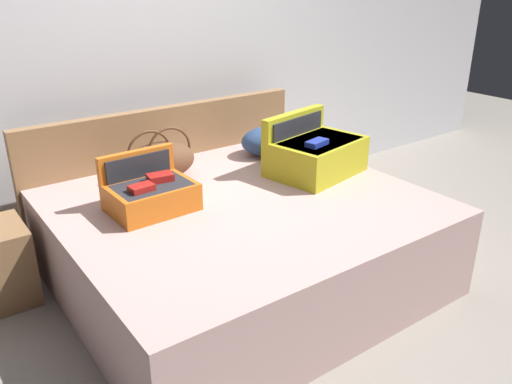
{
  "coord_description": "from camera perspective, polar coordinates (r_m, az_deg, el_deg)",
  "views": [
    {
      "loc": [
        -1.54,
        -1.87,
        1.75
      ],
      "look_at": [
        0.0,
        0.27,
        0.64
      ],
      "focal_mm": 36.58,
      "sensor_mm": 36.0,
      "label": 1
    }
  ],
  "objects": [
    {
      "name": "duffel_bag",
      "position": [
        3.33,
        -10.4,
        3.44
      ],
      "size": [
        0.46,
        0.31,
        0.33
      ],
      "rotation": [
        0.0,
        0.0,
        -0.05
      ],
      "color": "brown",
      "rests_on": "bed"
    },
    {
      "name": "headboard",
      "position": [
        3.79,
        -9.54,
        2.53
      ],
      "size": [
        2.05,
        0.08,
        0.9
      ],
      "primitive_type": "cube",
      "color": "olive",
      "rests_on": "ground"
    },
    {
      "name": "pillow_near_headboard",
      "position": [
        3.74,
        1.51,
        5.64
      ],
      "size": [
        0.47,
        0.38,
        0.21
      ],
      "primitive_type": "ellipsoid",
      "rotation": [
        0.0,
        0.0,
        -0.18
      ],
      "color": "navy",
      "rests_on": "bed"
    },
    {
      "name": "hard_case_large",
      "position": [
        3.39,
        6.51,
        4.26
      ],
      "size": [
        0.66,
        0.54,
        0.38
      ],
      "rotation": [
        0.0,
        0.0,
        0.21
      ],
      "color": "gold",
      "rests_on": "bed"
    },
    {
      "name": "bed",
      "position": [
        3.12,
        -1.45,
        -5.45
      ],
      "size": [
        2.01,
        1.8,
        0.54
      ],
      "primitive_type": "cube",
      "color": "#BC9993",
      "rests_on": "ground"
    },
    {
      "name": "hard_case_medium",
      "position": [
        2.91,
        -11.48,
        -0.11
      ],
      "size": [
        0.46,
        0.36,
        0.3
      ],
      "rotation": [
        0.0,
        0.0,
        0.03
      ],
      "color": "#D16619",
      "rests_on": "bed"
    },
    {
      "name": "back_wall",
      "position": [
        3.87,
        -12.55,
        15.73
      ],
      "size": [
        8.0,
        0.1,
        2.6
      ],
      "primitive_type": "cube",
      "color": "silver",
      "rests_on": "ground"
    },
    {
      "name": "ground_plane",
      "position": [
        2.99,
        3.05,
        -12.93
      ],
      "size": [
        12.0,
        12.0,
        0.0
      ],
      "primitive_type": "plane",
      "color": "gray"
    }
  ]
}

